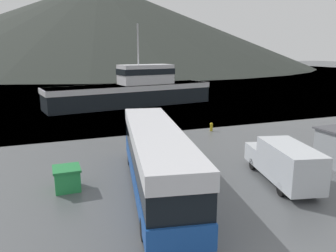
% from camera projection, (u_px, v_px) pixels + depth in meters
% --- Properties ---
extents(water_surface, '(240.00, 240.00, 0.00)m').
position_uv_depth(water_surface, '(61.00, 69.00, 138.32)').
color(water_surface, slate).
rests_on(water_surface, ground).
extents(hill_backdrop, '(210.28, 210.28, 42.00)m').
position_uv_depth(hill_backdrop, '(101.00, 24.00, 170.39)').
color(hill_backdrop, '#2D332D').
rests_on(hill_backdrop, ground).
extents(tour_bus, '(4.76, 12.84, 3.35)m').
position_uv_depth(tour_bus, '(156.00, 157.00, 16.75)').
color(tour_bus, '#194799').
rests_on(tour_bus, ground).
extents(delivery_van, '(3.32, 6.50, 2.30)m').
position_uv_depth(delivery_van, '(284.00, 162.00, 18.00)').
color(delivery_van, silver).
rests_on(delivery_van, ground).
extents(fishing_boat, '(23.24, 8.33, 10.72)m').
position_uv_depth(fishing_boat, '(134.00, 90.00, 44.22)').
color(fishing_boat, black).
rests_on(fishing_boat, water_surface).
extents(storage_bin, '(1.40, 1.48, 1.22)m').
position_uv_depth(storage_bin, '(67.00, 178.00, 17.27)').
color(storage_bin, green).
rests_on(storage_bin, ground).
extents(small_boat, '(7.20, 2.56, 0.78)m').
position_uv_depth(small_boat, '(82.00, 101.00, 45.71)').
color(small_boat, maroon).
rests_on(small_boat, water_surface).
extents(mooring_bollard, '(0.28, 0.28, 0.78)m').
position_uv_depth(mooring_bollard, '(211.00, 126.00, 30.11)').
color(mooring_bollard, '#B29919').
rests_on(mooring_bollard, ground).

